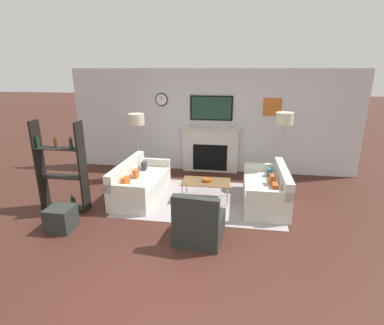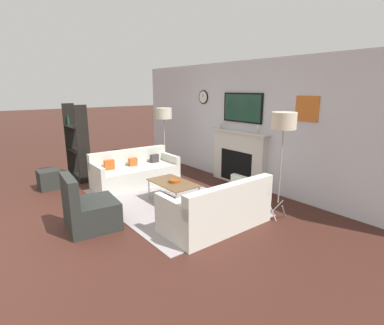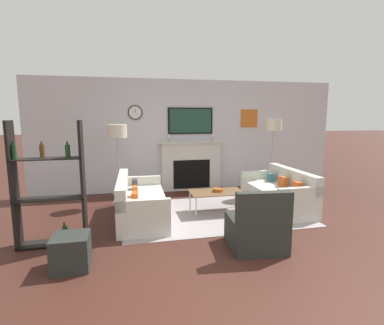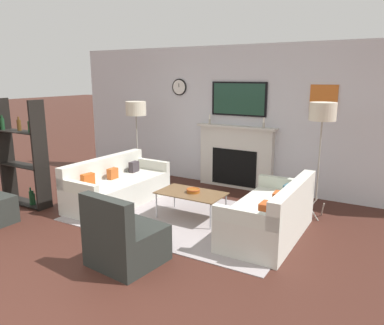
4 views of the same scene
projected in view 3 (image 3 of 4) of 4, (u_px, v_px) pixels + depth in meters
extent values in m
plane|color=#3F2018|center=(294.00, 303.00, 2.96)|extent=(60.00, 60.00, 0.00)
cube|color=silver|center=(190.00, 136.00, 7.41)|extent=(7.59, 0.07, 2.70)
cube|color=beige|center=(191.00, 167.00, 7.42)|extent=(1.47, 0.16, 1.17)
cube|color=black|center=(192.00, 174.00, 7.37)|extent=(0.91, 0.01, 0.70)
cube|color=beige|center=(191.00, 142.00, 7.31)|extent=(1.59, 0.22, 0.04)
cylinder|color=#B2AD9E|center=(169.00, 140.00, 7.15)|extent=(0.04, 0.04, 0.10)
cylinder|color=white|center=(169.00, 136.00, 7.13)|extent=(0.03, 0.03, 0.09)
cylinder|color=#B2AD9E|center=(213.00, 139.00, 7.39)|extent=(0.04, 0.04, 0.10)
cylinder|color=white|center=(213.00, 135.00, 7.37)|extent=(0.03, 0.03, 0.09)
cube|color=black|center=(190.00, 121.00, 7.31)|extent=(1.11, 0.04, 0.64)
cube|color=#1E4233|center=(191.00, 121.00, 7.29)|extent=(1.03, 0.01, 0.57)
cylinder|color=black|center=(135.00, 112.00, 6.99)|extent=(0.33, 0.02, 0.33)
cylinder|color=silver|center=(135.00, 112.00, 6.98)|extent=(0.29, 0.00, 0.29)
cube|color=black|center=(135.00, 111.00, 6.97)|extent=(0.01, 0.00, 0.07)
cube|color=#C76423|center=(249.00, 118.00, 7.64)|extent=(0.45, 0.02, 0.45)
cube|color=#9C9293|center=(213.00, 213.00, 5.68)|extent=(3.34, 2.18, 0.01)
cube|color=silver|center=(142.00, 207.00, 5.36)|extent=(0.87, 1.88, 0.42)
cube|color=silver|center=(123.00, 187.00, 5.24)|extent=(0.21, 1.86, 0.34)
cube|color=beige|center=(141.00, 181.00, 6.17)|extent=(0.82, 0.12, 0.18)
cube|color=beige|center=(143.00, 205.00, 4.46)|extent=(0.82, 0.12, 0.18)
cube|color=#3A3237|center=(135.00, 184.00, 5.83)|extent=(0.11, 0.19, 0.19)
cube|color=#B65724|center=(135.00, 191.00, 5.29)|extent=(0.10, 0.18, 0.18)
cube|color=#BC4F1C|center=(135.00, 199.00, 4.75)|extent=(0.12, 0.22, 0.21)
cube|color=silver|center=(277.00, 198.00, 5.93)|extent=(0.84, 1.71, 0.45)
cube|color=silver|center=(293.00, 178.00, 5.94)|extent=(0.17, 1.70, 0.34)
cube|color=silver|center=(301.00, 193.00, 5.11)|extent=(0.83, 0.11, 0.18)
cube|color=silver|center=(259.00, 175.00, 6.65)|extent=(0.83, 0.11, 0.18)
cube|color=#BC4C20|center=(297.00, 187.00, 5.43)|extent=(0.10, 0.21, 0.21)
cube|color=#BA5121|center=(283.00, 182.00, 5.91)|extent=(0.12, 0.20, 0.20)
cube|color=#386879|center=(271.00, 177.00, 6.39)|extent=(0.12, 0.18, 0.17)
cube|color=#282B27|center=(255.00, 232.00, 4.20)|extent=(0.80, 0.81, 0.43)
cube|color=#282B27|center=(264.00, 209.00, 3.84)|extent=(0.74, 0.22, 0.44)
cube|color=brown|center=(217.00, 192.00, 5.67)|extent=(1.02, 0.59, 0.02)
cylinder|color=#B7B7BC|center=(196.00, 208.00, 5.36)|extent=(0.02, 0.02, 0.39)
cylinder|color=#B7B7BC|center=(245.00, 205.00, 5.56)|extent=(0.02, 0.02, 0.39)
cylinder|color=#B7B7BC|center=(190.00, 200.00, 5.85)|extent=(0.02, 0.02, 0.39)
cylinder|color=#B7B7BC|center=(235.00, 198.00, 6.05)|extent=(0.02, 0.02, 0.39)
cylinder|color=#9D5017|center=(218.00, 190.00, 5.70)|extent=(0.20, 0.20, 0.05)
torus|color=#A7451D|center=(218.00, 189.00, 5.69)|extent=(0.21, 0.21, 0.02)
cylinder|color=#9E998E|center=(125.00, 197.00, 6.35)|extent=(0.09, 0.23, 0.26)
cylinder|color=#9E998E|center=(116.00, 197.00, 6.35)|extent=(0.17, 0.19, 0.26)
cylinder|color=#9E998E|center=(118.00, 199.00, 6.18)|extent=(0.23, 0.07, 0.26)
cylinder|color=#9E998E|center=(119.00, 165.00, 6.18)|extent=(0.02, 0.02, 1.14)
cylinder|color=beige|center=(117.00, 131.00, 6.07)|extent=(0.39, 0.39, 0.26)
cylinder|color=#9E998E|center=(274.00, 188.00, 7.09)|extent=(0.09, 0.23, 0.28)
cylinder|color=#9E998E|center=(266.00, 188.00, 7.09)|extent=(0.17, 0.19, 0.28)
cylinder|color=#9E998E|center=(272.00, 190.00, 6.93)|extent=(0.23, 0.07, 0.28)
cylinder|color=#9E998E|center=(272.00, 157.00, 6.92)|extent=(0.02, 0.02, 1.23)
cylinder|color=beige|center=(273.00, 125.00, 6.80)|extent=(0.39, 0.39, 0.27)
cube|color=black|center=(14.00, 186.00, 4.08)|extent=(0.04, 0.28, 1.78)
cube|color=black|center=(83.00, 183.00, 4.27)|extent=(0.04, 0.28, 1.78)
cube|color=black|center=(54.00, 243.00, 4.31)|extent=(0.93, 0.28, 0.02)
cube|color=black|center=(50.00, 199.00, 4.21)|extent=(0.93, 0.28, 0.01)
cube|color=black|center=(47.00, 159.00, 4.12)|extent=(0.93, 0.28, 0.02)
cylinder|color=#194223|center=(65.00, 234.00, 4.28)|extent=(0.06, 0.06, 0.24)
cylinder|color=#194223|center=(64.00, 224.00, 4.26)|extent=(0.03, 0.03, 0.06)
cylinder|color=#194223|center=(14.00, 152.00, 3.98)|extent=(0.07, 0.07, 0.20)
cylinder|color=#194223|center=(13.00, 143.00, 3.96)|extent=(0.03, 0.03, 0.05)
cylinder|color=#194223|center=(66.00, 235.00, 4.32)|extent=(0.06, 0.06, 0.19)
cylinder|color=#194223|center=(66.00, 227.00, 4.30)|extent=(0.03, 0.03, 0.05)
cylinder|color=#194223|center=(68.00, 151.00, 4.16)|extent=(0.07, 0.07, 0.18)
cylinder|color=#194223|center=(67.00, 143.00, 4.14)|extent=(0.03, 0.03, 0.04)
cylinder|color=brown|center=(42.00, 151.00, 4.12)|extent=(0.07, 0.07, 0.18)
cylinder|color=brown|center=(42.00, 143.00, 4.11)|extent=(0.03, 0.03, 0.05)
cube|color=#282B27|center=(71.00, 252.00, 3.62)|extent=(0.43, 0.43, 0.41)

